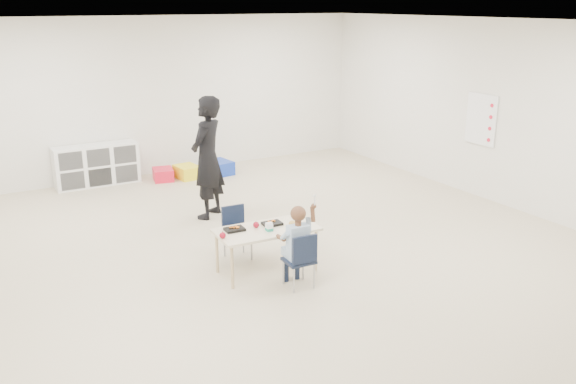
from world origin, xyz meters
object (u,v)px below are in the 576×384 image
chair_near (299,259)px  child (299,244)px  cubby_shelf (97,165)px  adult (207,158)px  table (267,250)px

chair_near → child: size_ratio=0.63×
cubby_shelf → adult: (1.03, -2.47, 0.54)m
child → chair_near: bearing=-177.1°
table → child: (0.12, -0.52, 0.23)m
cubby_shelf → chair_near: bearing=-79.1°
child → adult: 2.67m
child → adult: adult is taller
table → cubby_shelf: cubby_shelf is taller
chair_near → cubby_shelf: bearing=103.7°
table → cubby_shelf: (-0.86, 4.59, 0.08)m
child → adult: bearing=91.8°
table → adult: bearing=88.2°
table → chair_near: 0.54m
table → chair_near: bearing=-73.7°
chair_near → cubby_shelf: size_ratio=0.46×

